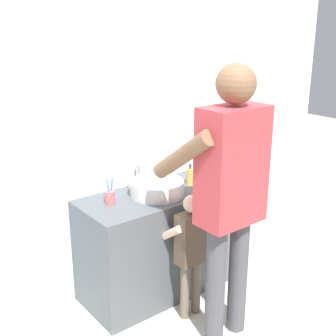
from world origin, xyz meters
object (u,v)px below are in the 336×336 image
object	(u,v)px
child_toddler	(190,245)
soap_bottle	(190,176)
toothbrush_cup	(110,197)
adult_parent	(229,183)

from	to	relation	value
child_toddler	soap_bottle	bearing A→B (deg)	50.11
toothbrush_cup	soap_bottle	bearing A→B (deg)	-3.27
toothbrush_cup	child_toddler	distance (m)	0.65
toothbrush_cup	child_toddler	world-z (taller)	toothbrush_cup
soap_bottle	adult_parent	size ratio (longest dim) A/B	0.09
child_toddler	adult_parent	world-z (taller)	adult_parent
soap_bottle	toothbrush_cup	bearing A→B (deg)	176.73
toothbrush_cup	soap_bottle	xyz separation A→B (m)	(0.70, -0.04, 0.01)
toothbrush_cup	child_toddler	size ratio (longest dim) A/B	0.22
child_toddler	adult_parent	distance (m)	0.61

